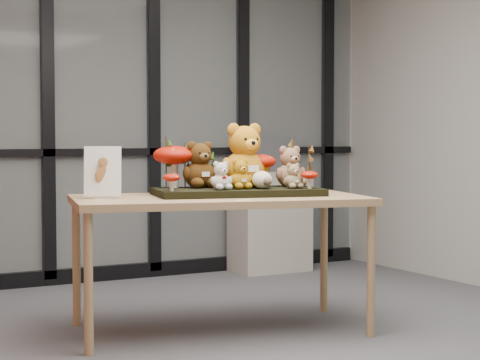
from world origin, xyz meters
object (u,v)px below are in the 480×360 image
bear_small_yellow (240,173)px  bear_beige_small (293,174)px  display_table (219,207)px  mushroom_front_left (172,181)px  mushroom_back_left (174,165)px  mushroom_back_right (260,169)px  bear_white_bow (221,174)px  mushroom_front_right (310,179)px  bear_tan_back (290,164)px  bear_brown_medium (200,162)px  cabinet (270,222)px  diorama_tray (237,192)px  sign_holder (103,174)px  plush_cream_hedgehog (262,179)px  bear_pooh_yellow (244,152)px  monitor (269,154)px

bear_small_yellow → bear_beige_small: bearing=-6.4°
display_table → mushroom_front_left: size_ratio=16.82×
mushroom_back_left → mushroom_back_right: 0.55m
display_table → bear_white_bow: 0.21m
bear_beige_small → mushroom_front_right: 0.10m
bear_tan_back → bear_brown_medium: bearing=178.4°
cabinet → display_table: bearing=-128.2°
diorama_tray → bear_white_bow: size_ratio=5.34×
mushroom_front_left → sign_holder: size_ratio=0.37×
bear_tan_back → mushroom_back_right: 0.20m
bear_brown_medium → plush_cream_hedgehog: size_ratio=2.63×
bear_pooh_yellow → cabinet: size_ratio=0.51×
mushroom_back_left → bear_tan_back: bearing=-18.2°
bear_pooh_yellow → mushroom_front_right: bearing=-34.1°
sign_holder → display_table: bearing=8.3°
bear_brown_medium → cabinet: bearing=61.3°
sign_holder → mushroom_back_right: bearing=19.0°
bear_tan_back → mushroom_back_right: bearing=174.5°
mushroom_front_left → cabinet: bearing=46.3°
bear_tan_back → bear_white_bow: bearing=-156.1°
mushroom_front_right → bear_pooh_yellow: bearing=132.6°
bear_pooh_yellow → bear_small_yellow: size_ratio=2.20×
display_table → cabinet: (1.45, 1.83, -0.32)m
bear_brown_medium → mushroom_front_left: (-0.29, -0.21, -0.10)m
cabinet → plush_cream_hedgehog: bearing=-122.0°
mushroom_front_right → bear_brown_medium: bearing=143.3°
diorama_tray → monitor: bearing=67.8°
bear_white_bow → sign_holder: 0.69m
diorama_tray → display_table: bearing=-153.4°
diorama_tray → mushroom_front_right: (0.37, -0.25, 0.08)m
bear_pooh_yellow → mushroom_back_left: bear_pooh_yellow is taller
bear_pooh_yellow → bear_small_yellow: bearing=-114.1°
bear_brown_medium → bear_small_yellow: (0.16, -0.23, -0.06)m
bear_white_bow → bear_pooh_yellow: bearing=45.6°
bear_tan_back → monitor: bearing=76.5°
diorama_tray → bear_tan_back: 0.42m
mushroom_front_right → sign_holder: 1.25m
bear_tan_back → sign_holder: bearing=-173.3°
mushroom_back_left → display_table: bearing=-56.9°
bear_tan_back → monitor: size_ratio=0.66×
bear_pooh_yellow → mushroom_back_right: bear_pooh_yellow is taller
sign_holder → bear_pooh_yellow: bearing=17.8°
mushroom_back_right → monitor: 2.07m
plush_cream_hedgehog → mushroom_front_right: (0.27, -0.12, -0.00)m
bear_pooh_yellow → monitor: bearing=68.6°
bear_pooh_yellow → mushroom_front_left: (-0.55, -0.12, -0.16)m
mushroom_back_right → mushroom_front_left: (-0.67, -0.13, -0.06)m
bear_brown_medium → bear_white_bow: bearing=-73.0°
mushroom_front_left → sign_holder: 0.40m
bear_white_bow → monitor: 2.41m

